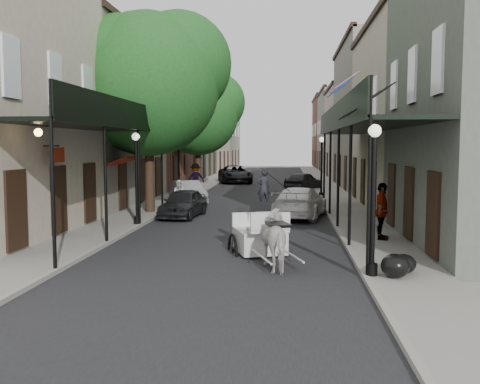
% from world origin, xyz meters
% --- Properties ---
extents(ground, '(140.00, 140.00, 0.00)m').
position_xyz_m(ground, '(0.00, 0.00, 0.00)').
color(ground, gray).
rests_on(ground, ground).
extents(road, '(8.00, 90.00, 0.01)m').
position_xyz_m(road, '(0.00, 20.00, 0.01)').
color(road, black).
rests_on(road, ground).
extents(sidewalk_left, '(2.20, 90.00, 0.12)m').
position_xyz_m(sidewalk_left, '(-5.00, 20.00, 0.06)').
color(sidewalk_left, gray).
rests_on(sidewalk_left, ground).
extents(sidewalk_right, '(2.20, 90.00, 0.12)m').
position_xyz_m(sidewalk_right, '(5.00, 20.00, 0.06)').
color(sidewalk_right, gray).
rests_on(sidewalk_right, ground).
extents(building_row_left, '(5.00, 80.00, 10.50)m').
position_xyz_m(building_row_left, '(-8.60, 30.00, 5.25)').
color(building_row_left, '#BFB099').
rests_on(building_row_left, ground).
extents(building_row_right, '(5.00, 80.00, 10.50)m').
position_xyz_m(building_row_right, '(8.60, 30.00, 5.25)').
color(building_row_right, slate).
rests_on(building_row_right, ground).
extents(gallery_left, '(2.20, 18.05, 4.88)m').
position_xyz_m(gallery_left, '(-4.79, 6.98, 4.05)').
color(gallery_left, black).
rests_on(gallery_left, sidewalk_left).
extents(gallery_right, '(2.20, 18.05, 4.88)m').
position_xyz_m(gallery_right, '(4.79, 6.98, 4.05)').
color(gallery_right, black).
rests_on(gallery_right, sidewalk_right).
extents(tree_near, '(7.31, 6.80, 9.63)m').
position_xyz_m(tree_near, '(-4.20, 10.18, 6.49)').
color(tree_near, '#382619').
rests_on(tree_near, sidewalk_left).
extents(tree_far, '(6.45, 6.00, 8.61)m').
position_xyz_m(tree_far, '(-4.25, 24.18, 5.84)').
color(tree_far, '#382619').
rests_on(tree_far, sidewalk_left).
extents(lamppost_right_near, '(0.32, 0.32, 3.71)m').
position_xyz_m(lamppost_right_near, '(4.10, -2.00, 2.05)').
color(lamppost_right_near, black).
rests_on(lamppost_right_near, sidewalk_right).
extents(lamppost_left, '(0.32, 0.32, 3.71)m').
position_xyz_m(lamppost_left, '(-4.10, 6.00, 2.05)').
color(lamppost_left, black).
rests_on(lamppost_left, sidewalk_left).
extents(lamppost_right_far, '(0.32, 0.32, 3.71)m').
position_xyz_m(lamppost_right_far, '(4.10, 18.00, 2.05)').
color(lamppost_right_far, black).
rests_on(lamppost_right_far, sidewalk_right).
extents(horse, '(1.39, 2.04, 1.58)m').
position_xyz_m(horse, '(1.80, -1.00, 0.79)').
color(horse, beige).
rests_on(horse, ground).
extents(carriage, '(2.09, 2.62, 2.65)m').
position_xyz_m(carriage, '(1.05, 1.35, 1.03)').
color(carriage, black).
rests_on(carriage, ground).
extents(pedestrian_walking, '(0.82, 0.67, 1.56)m').
position_xyz_m(pedestrian_walking, '(-3.50, 11.68, 0.78)').
color(pedestrian_walking, beige).
rests_on(pedestrian_walking, ground).
extents(pedestrian_sidewalk_left, '(1.44, 1.12, 1.97)m').
position_xyz_m(pedestrian_sidewalk_left, '(-4.20, 20.58, 1.10)').
color(pedestrian_sidewalk_left, gray).
rests_on(pedestrian_sidewalk_left, sidewalk_left).
extents(pedestrian_sidewalk_right, '(0.77, 1.22, 1.94)m').
position_xyz_m(pedestrian_sidewalk_right, '(5.21, 3.16, 1.09)').
color(pedestrian_sidewalk_right, gray).
rests_on(pedestrian_sidewalk_right, sidewalk_right).
extents(car_left_near, '(1.93, 4.00, 1.32)m').
position_xyz_m(car_left_near, '(-2.77, 9.00, 0.66)').
color(car_left_near, black).
rests_on(car_left_near, ground).
extents(car_left_mid, '(2.90, 4.24, 1.32)m').
position_xyz_m(car_left_mid, '(-3.60, 14.49, 0.66)').
color(car_left_mid, gray).
rests_on(car_left_mid, ground).
extents(car_left_far, '(3.75, 6.03, 1.56)m').
position_xyz_m(car_left_far, '(-2.60, 31.69, 0.78)').
color(car_left_far, black).
rests_on(car_left_far, ground).
extents(car_right_near, '(2.87, 5.16, 1.42)m').
position_xyz_m(car_right_near, '(2.60, 9.35, 0.71)').
color(car_right_near, white).
rests_on(car_right_near, ground).
extents(car_right_far, '(3.15, 4.35, 1.38)m').
position_xyz_m(car_right_far, '(3.17, 24.38, 0.69)').
color(car_right_far, black).
rests_on(car_right_far, ground).
extents(trash_bags, '(0.95, 1.10, 0.59)m').
position_xyz_m(trash_bags, '(4.74, -2.03, 0.39)').
color(trash_bags, black).
rests_on(trash_bags, sidewalk_right).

